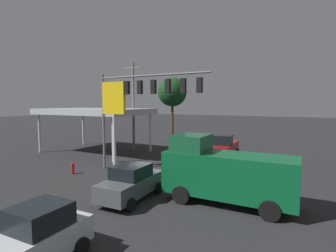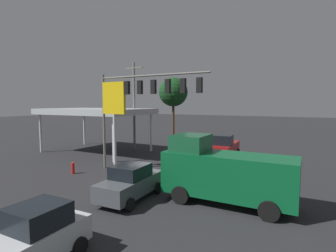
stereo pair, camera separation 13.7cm
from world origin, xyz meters
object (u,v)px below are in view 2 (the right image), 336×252
at_px(traffic_signal_assembly, 144,94).
at_px(price_sign, 114,105).
at_px(utility_pole, 134,104).
at_px(sedan_far, 131,182).
at_px(hatchback_crossing, 33,238).
at_px(delivery_truck, 224,172).
at_px(fire_hydrant, 73,168).
at_px(pickup_parked, 224,148).
at_px(street_tree, 173,92).

distance_m(traffic_signal_assembly, price_sign, 2.96).
height_order(utility_pole, sedan_far, utility_pole).
bearing_deg(hatchback_crossing, delivery_truck, 153.02).
xyz_separation_m(sedan_far, delivery_truck, (-4.75, -1.84, 0.74)).
relative_size(traffic_signal_assembly, fire_hydrant, 10.40).
bearing_deg(utility_pole, pickup_parked, -179.58).
height_order(utility_pole, hatchback_crossing, utility_pole).
xyz_separation_m(hatchback_crossing, fire_hydrant, (7.89, -8.54, -0.51)).
relative_size(sedan_far, street_tree, 0.50).
bearing_deg(delivery_truck, hatchback_crossing, 64.13).
xyz_separation_m(traffic_signal_assembly, hatchback_crossing, (-3.03, 11.06, -5.02)).
height_order(utility_pole, price_sign, utility_pole).
bearing_deg(hatchback_crossing, pickup_parked, 176.56).
xyz_separation_m(price_sign, street_tree, (3.31, -16.33, 1.64)).
relative_size(utility_pole, pickup_parked, 1.86).
bearing_deg(street_tree, sedan_far, 111.69).
distance_m(traffic_signal_assembly, pickup_parked, 10.08).
bearing_deg(traffic_signal_assembly, hatchback_crossing, 105.30).
bearing_deg(utility_pole, traffic_signal_assembly, 130.37).
bearing_deg(street_tree, hatchback_crossing, 108.57).
distance_m(traffic_signal_assembly, fire_hydrant, 7.78).
distance_m(pickup_parked, fire_hydrant, 13.56).
xyz_separation_m(utility_pole, hatchback_crossing, (-9.83, 19.06, -4.27)).
height_order(price_sign, delivery_truck, price_sign).
bearing_deg(sedan_far, pickup_parked, 171.14).
xyz_separation_m(pickup_parked, fire_hydrant, (8.44, 10.59, -0.67)).
height_order(price_sign, street_tree, street_tree).
height_order(price_sign, hatchback_crossing, price_sign).
distance_m(sedan_far, fire_hydrant, 7.36).
height_order(traffic_signal_assembly, sedan_far, traffic_signal_assembly).
xyz_separation_m(utility_pole, street_tree, (-0.64, -8.29, 1.63)).
height_order(sedan_far, pickup_parked, pickup_parked).
distance_m(pickup_parked, hatchback_crossing, 19.15).
distance_m(sedan_far, hatchback_crossing, 6.48).
bearing_deg(street_tree, price_sign, 101.45).
xyz_separation_m(traffic_signal_assembly, pickup_parked, (-3.58, -8.08, -4.86)).
distance_m(sedan_far, delivery_truck, 5.15).
bearing_deg(sedan_far, utility_pole, -147.17).
bearing_deg(price_sign, traffic_signal_assembly, -179.20).
bearing_deg(delivery_truck, traffic_signal_assembly, -22.75).
bearing_deg(delivery_truck, fire_hydrant, -2.07).
distance_m(traffic_signal_assembly, hatchback_crossing, 12.52).
relative_size(utility_pole, street_tree, 1.11).
height_order(utility_pole, delivery_truck, utility_pole).
bearing_deg(traffic_signal_assembly, delivery_truck, 157.93).
bearing_deg(pickup_parked, fire_hydrant, -41.94).
distance_m(traffic_signal_assembly, street_tree, 17.44).
bearing_deg(pickup_parked, street_tree, -133.54).
relative_size(price_sign, delivery_truck, 1.02).
bearing_deg(hatchback_crossing, traffic_signal_assembly, -166.50).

